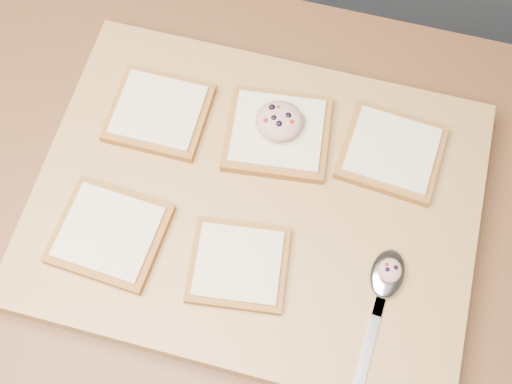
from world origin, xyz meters
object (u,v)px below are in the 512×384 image
cutting_board (256,205)px  tuna_salad_dollop (279,121)px  bread_far_center (277,133)px  spoon (384,286)px

cutting_board → tuna_salad_dollop: (0.00, 0.09, 0.05)m
bread_far_center → spoon: 0.23m
spoon → bread_far_center: bearing=136.2°
cutting_board → tuna_salad_dollop: 0.11m
bread_far_center → spoon: (0.17, -0.16, -0.00)m
tuna_salad_dollop → spoon: tuna_salad_dollop is taller
bread_far_center → tuna_salad_dollop: bearing=89.6°
cutting_board → bread_far_center: (0.00, 0.09, 0.03)m
cutting_board → spoon: size_ratio=2.62×
cutting_board → spoon: bearing=-22.3°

